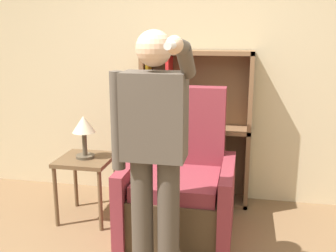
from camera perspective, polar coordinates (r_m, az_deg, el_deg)
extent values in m
cube|color=beige|center=(3.94, 3.58, 9.44)|extent=(8.00, 0.06, 2.80)
cube|color=brown|center=(3.95, -3.33, -0.01)|extent=(0.04, 0.28, 1.51)
cube|color=brown|center=(3.83, 11.65, -0.73)|extent=(0.04, 0.28, 1.51)
cube|color=brown|center=(3.99, 4.29, 0.10)|extent=(1.06, 0.01, 1.51)
cube|color=brown|center=(4.10, 3.87, -10.38)|extent=(1.06, 0.28, 0.04)
cube|color=brown|center=(3.86, 4.04, -0.37)|extent=(1.06, 0.28, 0.04)
cube|color=brown|center=(3.75, 4.23, 10.60)|extent=(1.06, 0.28, 0.04)
cube|color=#BC4C56|center=(4.08, -2.56, -6.53)|extent=(0.04, 0.22, 0.48)
cube|color=#BC4C56|center=(4.06, -1.97, -6.31)|extent=(0.02, 0.20, 0.52)
cube|color=purple|center=(4.06, -1.49, -6.60)|extent=(0.03, 0.16, 0.48)
cube|color=red|center=(4.03, -0.87, -5.73)|extent=(0.04, 0.17, 0.62)
cube|color=#337070|center=(4.01, -0.20, -5.36)|extent=(0.03, 0.17, 0.68)
cube|color=white|center=(4.03, 0.36, -6.50)|extent=(0.04, 0.22, 0.52)
cube|color=black|center=(4.02, 1.03, -6.29)|extent=(0.04, 0.16, 0.56)
cube|color=gold|center=(3.87, -2.80, 5.10)|extent=(0.02, 0.17, 0.67)
cube|color=white|center=(3.88, -2.29, 3.58)|extent=(0.03, 0.21, 0.47)
cube|color=white|center=(3.87, -1.75, 3.87)|extent=(0.03, 0.20, 0.51)
cube|color=black|center=(3.86, -1.06, 3.90)|extent=(0.04, 0.16, 0.52)
cube|color=red|center=(3.86, -0.43, 3.31)|extent=(0.04, 0.22, 0.44)
cube|color=red|center=(3.83, 0.18, 5.01)|extent=(0.03, 0.24, 0.67)
cube|color=#4C3823|center=(3.41, 1.49, -12.16)|extent=(0.71, 0.77, 0.41)
cube|color=maroon|center=(3.27, 1.39, -8.27)|extent=(0.67, 0.65, 0.12)
cube|color=maroon|center=(3.54, 2.49, -2.36)|extent=(0.71, 0.16, 1.01)
cube|color=maroon|center=(3.45, -5.24, -9.92)|extent=(0.10, 0.85, 0.63)
cube|color=maroon|center=(3.33, 8.51, -10.95)|extent=(0.10, 0.85, 0.63)
cylinder|color=#473D33|center=(2.77, -3.75, -13.24)|extent=(0.15, 0.15, 0.88)
cylinder|color=#473D33|center=(2.73, 0.07, -13.61)|extent=(0.15, 0.15, 0.88)
cube|color=#51473D|center=(2.50, -1.98, 1.44)|extent=(0.41, 0.24, 0.56)
sphere|color=#DBAD89|center=(2.45, -2.06, 11.21)|extent=(0.23, 0.23, 0.23)
cylinder|color=#51473D|center=(2.58, -7.35, 0.70)|extent=(0.09, 0.09, 0.65)
cylinder|color=#51473D|center=(2.30, 2.62, 9.46)|extent=(0.09, 0.28, 0.23)
cylinder|color=#51473D|center=(2.05, 1.59, 11.51)|extent=(0.08, 0.27, 0.10)
sphere|color=#DBAD89|center=(1.92, 0.93, 11.71)|extent=(0.09, 0.09, 0.09)
cylinder|color=white|center=(1.83, 0.38, 11.60)|extent=(0.04, 0.15, 0.04)
cube|color=brown|center=(3.61, -11.89, -4.79)|extent=(0.47, 0.47, 0.04)
cylinder|color=brown|center=(3.63, -15.97, -9.89)|extent=(0.04, 0.04, 0.55)
cylinder|color=brown|center=(3.47, -9.81, -10.68)|extent=(0.04, 0.04, 0.55)
cylinder|color=brown|center=(3.97, -13.27, -7.64)|extent=(0.04, 0.04, 0.55)
cylinder|color=brown|center=(3.82, -7.59, -8.22)|extent=(0.04, 0.04, 0.55)
cylinder|color=#4C4233|center=(3.60, -11.91, -4.33)|extent=(0.17, 0.17, 0.02)
cylinder|color=#4C4233|center=(3.57, -12.01, -2.52)|extent=(0.04, 0.04, 0.21)
cone|color=beige|center=(3.52, -12.15, 0.28)|extent=(0.20, 0.20, 0.15)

